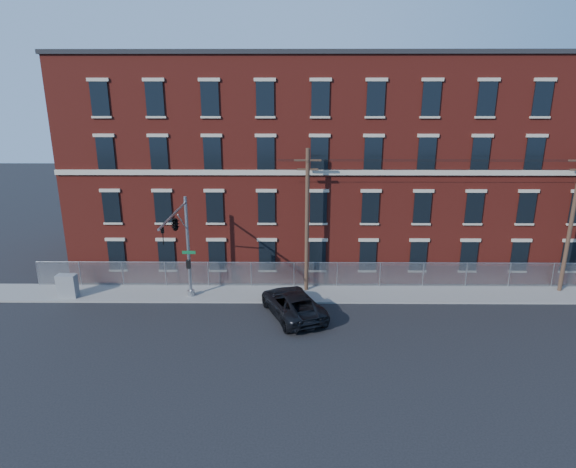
# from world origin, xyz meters

# --- Properties ---
(ground) EXTENTS (140.00, 140.00, 0.00)m
(ground) POSITION_xyz_m (0.00, 0.00, 0.00)
(ground) COLOR black
(ground) RESTS_ON ground
(sidewalk) EXTENTS (65.00, 3.00, 0.12)m
(sidewalk) POSITION_xyz_m (12.00, 5.00, 0.06)
(sidewalk) COLOR gray
(sidewalk) RESTS_ON ground
(mill_building) EXTENTS (55.30, 14.32, 16.30)m
(mill_building) POSITION_xyz_m (12.00, 13.93, 8.15)
(mill_building) COLOR maroon
(mill_building) RESTS_ON ground
(chain_link_fence) EXTENTS (59.06, 0.06, 1.85)m
(chain_link_fence) POSITION_xyz_m (12.00, 6.30, 1.06)
(chain_link_fence) COLOR #A5A8AD
(chain_link_fence) RESTS_ON ground
(traffic_signal_mast) EXTENTS (0.90, 6.75, 7.00)m
(traffic_signal_mast) POSITION_xyz_m (-6.00, 2.18, 5.39)
(traffic_signal_mast) COLOR #9EA0A5
(traffic_signal_mast) RESTS_ON ground
(utility_pole_near) EXTENTS (1.80, 0.28, 10.00)m
(utility_pole_near) POSITION_xyz_m (2.00, 5.60, 5.34)
(utility_pole_near) COLOR #493224
(utility_pole_near) RESTS_ON ground
(utility_pole_mid) EXTENTS (1.80, 0.28, 10.00)m
(utility_pole_mid) POSITION_xyz_m (20.00, 5.60, 5.34)
(utility_pole_mid) COLOR #493224
(utility_pole_mid) RESTS_ON ground
(pickup_truck) EXTENTS (4.70, 6.48, 1.64)m
(pickup_truck) POSITION_xyz_m (1.02, 1.75, 0.82)
(pickup_truck) COLOR black
(pickup_truck) RESTS_ON ground
(utility_cabinet) EXTENTS (1.32, 0.70, 1.62)m
(utility_cabinet) POSITION_xyz_m (-14.38, 4.20, 0.93)
(utility_cabinet) COLOR slate
(utility_cabinet) RESTS_ON sidewalk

